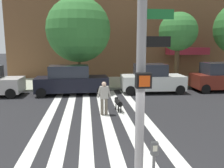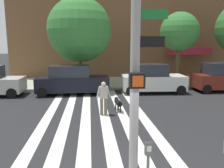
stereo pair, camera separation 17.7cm
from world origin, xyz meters
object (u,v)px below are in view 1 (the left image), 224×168
object	(u,v)px
dog_on_leash	(118,103)
street_tree_nearest	(78,30)
street_tree_middle	(178,32)
pedestrian_dog_walker	(104,96)
parked_car_behind_first	(71,81)
parked_car_third_in_line	(152,79)
parked_car_fourth_in_line	(222,77)
traffic_light_pole	(143,38)
parking_meter_curbside	(154,165)

from	to	relation	value
dog_on_leash	street_tree_nearest	bearing A→B (deg)	108.47
street_tree_middle	pedestrian_dog_walker	world-z (taller)	street_tree_middle
street_tree_middle	dog_on_leash	bearing A→B (deg)	-130.47
parked_car_behind_first	parked_car_third_in_line	xyz separation A→B (m)	(5.67, 0.00, -0.00)
parked_car_behind_first	parked_car_fourth_in_line	distance (m)	11.03
parked_car_third_in_line	dog_on_leash	size ratio (longest dim) A/B	3.90
traffic_light_pole	parked_car_third_in_line	distance (m)	12.30
pedestrian_dog_walker	street_tree_nearest	bearing A→B (deg)	101.06
parked_car_behind_first	pedestrian_dog_walker	xyz separation A→B (m)	(1.87, -4.93, -0.03)
street_tree_nearest	parking_meter_curbside	bearing A→B (deg)	-82.29
parking_meter_curbside	dog_on_leash	bearing A→B (deg)	87.68
parking_meter_curbside	dog_on_leash	world-z (taller)	parking_meter_curbside
parked_car_third_in_line	parked_car_fourth_in_line	bearing A→B (deg)	-0.00
parked_car_third_in_line	parked_car_fourth_in_line	world-z (taller)	parked_car_fourth_in_line
parking_meter_curbside	pedestrian_dog_walker	distance (m)	6.67
traffic_light_pole	parked_car_behind_first	bearing A→B (deg)	100.31
traffic_light_pole	street_tree_nearest	bearing A→B (deg)	96.67
parking_meter_curbside	street_tree_middle	size ratio (longest dim) A/B	0.23
street_tree_nearest	parked_car_third_in_line	bearing A→B (deg)	-21.58
parked_car_behind_first	parked_car_fourth_in_line	xyz separation A→B (m)	(11.03, 0.00, 0.05)
street_tree_middle	pedestrian_dog_walker	bearing A→B (deg)	-131.68
parking_meter_curbside	street_tree_nearest	xyz separation A→B (m)	(-1.84, 13.62, 3.45)
parked_car_fourth_in_line	dog_on_leash	xyz separation A→B (m)	(-8.39, -4.35, -0.56)
traffic_light_pole	parked_car_third_in_line	xyz separation A→B (m)	(3.58, 11.49, -2.57)
parking_meter_curbside	street_tree_nearest	distance (m)	14.17
parked_car_third_in_line	street_tree_nearest	world-z (taller)	street_tree_nearest
street_tree_nearest	pedestrian_dog_walker	bearing A→B (deg)	-78.94
parked_car_fourth_in_line	street_tree_middle	world-z (taller)	street_tree_middle
parking_meter_curbside	parked_car_third_in_line	bearing A→B (deg)	74.01
parked_car_fourth_in_line	traffic_light_pole	bearing A→B (deg)	-127.91
parked_car_fourth_in_line	parked_car_third_in_line	bearing A→B (deg)	180.00
parked_car_behind_first	parking_meter_curbside	bearing A→B (deg)	-78.52
parked_car_third_in_line	parked_car_fourth_in_line	xyz separation A→B (m)	(5.36, -0.00, 0.05)
parking_meter_curbside	street_tree_middle	world-z (taller)	street_tree_middle
street_tree_nearest	pedestrian_dog_walker	size ratio (longest dim) A/B	4.11
parked_car_behind_first	street_tree_nearest	world-z (taller)	street_tree_nearest
parked_car_behind_first	pedestrian_dog_walker	world-z (taller)	parked_car_behind_first
street_tree_nearest	street_tree_middle	size ratio (longest dim) A/B	1.16
traffic_light_pole	parking_meter_curbside	size ratio (longest dim) A/B	4.26
parking_meter_curbside	dog_on_leash	xyz separation A→B (m)	(0.29, 7.23, -0.59)
parked_car_third_in_line	street_tree_middle	size ratio (longest dim) A/B	0.77
parked_car_fourth_in_line	dog_on_leash	size ratio (longest dim) A/B	3.93
parked_car_behind_first	street_tree_nearest	bearing A→B (deg)	76.08
street_tree_nearest	pedestrian_dog_walker	world-z (taller)	street_tree_nearest
parked_car_behind_first	street_tree_nearest	distance (m)	4.10
parking_meter_curbside	parked_car_behind_first	distance (m)	11.81
street_tree_middle	dog_on_leash	size ratio (longest dim) A/B	5.09
parking_meter_curbside	street_tree_middle	xyz separation A→B (m)	(6.13, 14.07, 3.35)
pedestrian_dog_walker	dog_on_leash	bearing A→B (deg)	36.92
parked_car_behind_first	pedestrian_dog_walker	distance (m)	5.27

